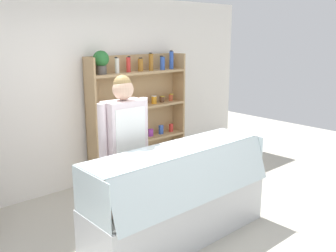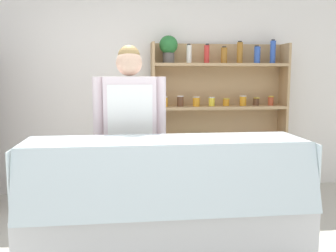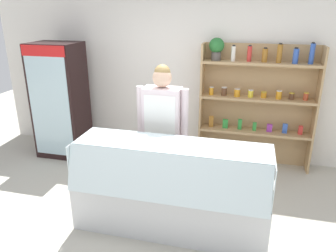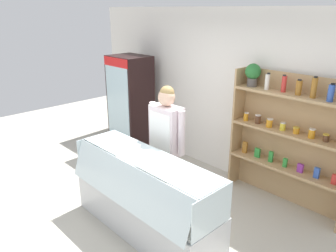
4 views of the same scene
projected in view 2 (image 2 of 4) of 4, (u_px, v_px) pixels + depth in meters
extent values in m
cube|color=white|center=(137.00, 85.00, 4.73)|extent=(6.80, 0.10, 2.70)
cube|color=tan|center=(216.00, 118.00, 4.79)|extent=(1.68, 0.02, 1.86)
cube|color=tan|center=(153.00, 120.00, 4.55)|extent=(0.03, 0.28, 1.86)
cube|color=tan|center=(283.00, 118.00, 4.75)|extent=(0.03, 0.28, 1.86)
cube|color=tan|center=(219.00, 149.00, 4.70)|extent=(1.62, 0.28, 0.04)
cube|color=tan|center=(219.00, 107.00, 4.63)|extent=(1.62, 0.28, 0.04)
cube|color=tan|center=(220.00, 65.00, 4.56)|extent=(1.62, 0.28, 0.04)
cylinder|color=#4C4742|center=(168.00, 58.00, 4.47)|extent=(0.14, 0.14, 0.12)
sphere|color=#25682D|center=(169.00, 45.00, 4.45)|extent=(0.22, 0.22, 0.22)
cylinder|color=silver|center=(189.00, 54.00, 4.47)|extent=(0.06, 0.06, 0.21)
cylinder|color=black|center=(189.00, 45.00, 4.48)|extent=(0.04, 0.04, 0.02)
cylinder|color=red|center=(207.00, 54.00, 4.54)|extent=(0.06, 0.06, 0.22)
cylinder|color=black|center=(207.00, 44.00, 4.51)|extent=(0.04, 0.04, 0.02)
cylinder|color=#9E6623|center=(224.00, 56.00, 4.55)|extent=(0.08, 0.08, 0.19)
cylinder|color=black|center=(224.00, 47.00, 4.53)|extent=(0.05, 0.05, 0.02)
cylinder|color=#9E6623|center=(240.00, 53.00, 4.56)|extent=(0.07, 0.07, 0.25)
cylinder|color=black|center=(240.00, 42.00, 4.55)|extent=(0.05, 0.05, 0.02)
cylinder|color=#3356B2|center=(257.00, 55.00, 4.57)|extent=(0.08, 0.08, 0.20)
cylinder|color=black|center=(257.00, 46.00, 4.58)|extent=(0.05, 0.05, 0.02)
cylinder|color=#3356B2|center=(273.00, 52.00, 4.61)|extent=(0.07, 0.07, 0.28)
cylinder|color=black|center=(273.00, 40.00, 4.59)|extent=(0.04, 0.04, 0.02)
cylinder|color=orange|center=(165.00, 102.00, 4.52)|extent=(0.07, 0.07, 0.11)
cylinder|color=silver|center=(165.00, 97.00, 4.53)|extent=(0.07, 0.07, 0.01)
cylinder|color=brown|center=(180.00, 101.00, 4.56)|extent=(0.08, 0.08, 0.12)
cylinder|color=silver|center=(180.00, 96.00, 4.55)|extent=(0.08, 0.08, 0.01)
cylinder|color=orange|center=(196.00, 102.00, 4.57)|extent=(0.09, 0.09, 0.11)
cylinder|color=silver|center=(196.00, 97.00, 4.58)|extent=(0.09, 0.09, 0.01)
cylinder|color=yellow|center=(212.00, 102.00, 4.61)|extent=(0.08, 0.08, 0.10)
cylinder|color=silver|center=(212.00, 97.00, 4.60)|extent=(0.08, 0.08, 0.01)
cylinder|color=orange|center=(226.00, 102.00, 4.65)|extent=(0.08, 0.08, 0.08)
cylinder|color=gold|center=(227.00, 99.00, 4.62)|extent=(0.08, 0.08, 0.01)
cylinder|color=orange|center=(243.00, 101.00, 4.65)|extent=(0.08, 0.08, 0.11)
cylinder|color=silver|center=(243.00, 96.00, 4.65)|extent=(0.08, 0.08, 0.01)
cylinder|color=brown|center=(256.00, 102.00, 4.69)|extent=(0.07, 0.07, 0.09)
cylinder|color=gold|center=(257.00, 98.00, 4.67)|extent=(0.08, 0.08, 0.01)
cylinder|color=#BF4C2D|center=(271.00, 101.00, 4.72)|extent=(0.07, 0.07, 0.11)
cylinder|color=gold|center=(272.00, 97.00, 4.69)|extent=(0.07, 0.07, 0.01)
cube|color=#9E6623|center=(166.00, 141.00, 4.61)|extent=(0.07, 0.05, 0.18)
cube|color=#2D8C38|center=(184.00, 143.00, 4.64)|extent=(0.08, 0.04, 0.14)
cube|color=#2D8C38|center=(202.00, 141.00, 4.66)|extent=(0.06, 0.04, 0.16)
cube|color=#2D8C38|center=(219.00, 142.00, 4.69)|extent=(0.06, 0.04, 0.13)
cube|color=purple|center=(236.00, 142.00, 4.72)|extent=(0.08, 0.04, 0.12)
cube|color=#3356B2|center=(253.00, 141.00, 4.74)|extent=(0.07, 0.04, 0.15)
cube|color=red|center=(269.00, 141.00, 4.77)|extent=(0.06, 0.04, 0.13)
cube|color=silver|center=(166.00, 234.00, 2.85)|extent=(2.10, 0.66, 0.55)
cube|color=white|center=(166.00, 197.00, 2.81)|extent=(2.04, 0.60, 0.03)
cube|color=silver|center=(172.00, 182.00, 2.48)|extent=(2.06, 0.16, 0.47)
cube|color=silver|center=(166.00, 140.00, 2.80)|extent=(2.06, 0.50, 0.01)
cube|color=silver|center=(21.00, 175.00, 2.66)|extent=(0.01, 0.62, 0.45)
cube|color=silver|center=(299.00, 166.00, 2.90)|extent=(0.01, 0.62, 0.45)
cube|color=beige|center=(55.00, 193.00, 2.78)|extent=(0.16, 0.14, 0.05)
cube|color=white|center=(50.00, 202.00, 2.59)|extent=(0.05, 0.03, 0.02)
cube|color=tan|center=(100.00, 191.00, 2.82)|extent=(0.16, 0.13, 0.04)
cube|color=white|center=(98.00, 200.00, 2.63)|extent=(0.05, 0.03, 0.02)
cube|color=tan|center=(144.00, 189.00, 2.86)|extent=(0.16, 0.14, 0.06)
cube|color=white|center=(145.00, 198.00, 2.67)|extent=(0.05, 0.03, 0.02)
cube|color=beige|center=(186.00, 188.00, 2.90)|extent=(0.16, 0.11, 0.05)
cube|color=white|center=(191.00, 196.00, 2.71)|extent=(0.05, 0.03, 0.02)
cube|color=tan|center=(228.00, 187.00, 2.94)|extent=(0.16, 0.12, 0.04)
cube|color=white|center=(235.00, 194.00, 2.75)|extent=(0.05, 0.03, 0.02)
cube|color=beige|center=(268.00, 185.00, 2.98)|extent=(0.16, 0.11, 0.05)
cube|color=white|center=(278.00, 193.00, 2.79)|extent=(0.05, 0.03, 0.02)
cylinder|color=tan|center=(44.00, 194.00, 2.60)|extent=(0.17, 0.17, 0.15)
cylinder|color=#A35B4C|center=(76.00, 192.00, 2.62)|extent=(0.17, 0.16, 0.16)
cylinder|color=white|center=(238.00, 181.00, 2.78)|extent=(0.07, 0.07, 0.23)
cylinder|color=white|center=(251.00, 180.00, 2.79)|extent=(0.07, 0.07, 0.23)
cylinder|color=#383D51|center=(120.00, 195.00, 3.39)|extent=(0.13, 0.13, 0.80)
cylinder|color=#383D51|center=(142.00, 194.00, 3.41)|extent=(0.13, 0.13, 0.80)
cube|color=silver|center=(130.00, 114.00, 3.30)|extent=(0.45, 0.24, 0.66)
cube|color=white|center=(131.00, 157.00, 3.22)|extent=(0.38, 0.01, 1.24)
cylinder|color=silver|center=(98.00, 111.00, 3.26)|extent=(0.09, 0.09, 0.60)
cylinder|color=silver|center=(161.00, 110.00, 3.33)|extent=(0.09, 0.09, 0.60)
sphere|color=#D8AD8E|center=(129.00, 63.00, 3.24)|extent=(0.23, 0.23, 0.23)
sphere|color=#997A47|center=(129.00, 56.00, 3.24)|extent=(0.19, 0.19, 0.19)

